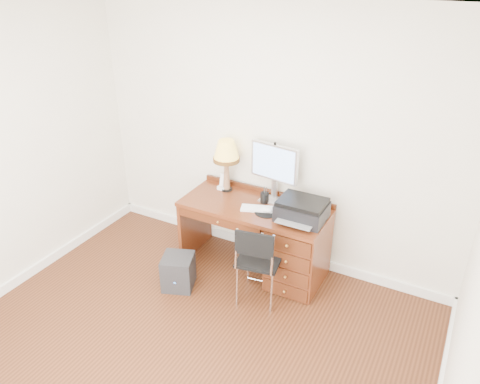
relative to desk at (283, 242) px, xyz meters
The scene contains 12 objects.
ground 1.50m from the desk, 102.93° to the right, with size 4.00×4.00×0.00m, color #391A0D.
room_shell 0.91m from the desk, 112.63° to the right, with size 4.00×4.00×4.00m.
desk is the anchor object (origin of this frame).
monitor 0.78m from the desk, 137.01° to the left, with size 0.53×0.20×0.60m.
keyboard 0.40m from the desk, 169.15° to the right, with size 0.47×0.13×0.02m, color white.
mouse_pad 0.39m from the desk, 156.18° to the right, with size 0.24×0.24×0.05m.
printer 0.48m from the desk, ahead, with size 0.46×0.36×0.20m.
leg_lamp 1.07m from the desk, 167.30° to the left, with size 0.28×0.28×0.57m.
phone 0.90m from the desk, 168.27° to the left, with size 0.09×0.09×0.18m.
pen_cup 0.48m from the desk, 158.73° to the left, with size 0.09×0.09×0.11m, color black.
chair 0.50m from the desk, 96.76° to the right, with size 0.46×0.46×0.84m.
equipment_box 1.09m from the desk, 142.37° to the right, with size 0.30×0.30×0.35m, color black.
Camera 1 is at (1.81, -2.31, 3.02)m, focal length 35.00 mm.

